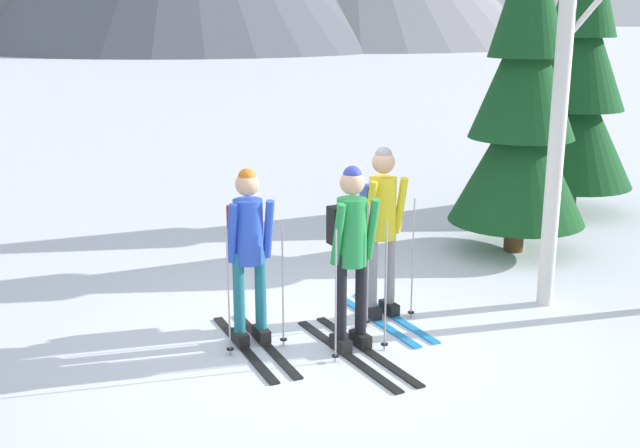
{
  "coord_description": "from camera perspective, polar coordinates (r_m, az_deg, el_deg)",
  "views": [
    {
      "loc": [
        -1.57,
        -6.89,
        3.09
      ],
      "look_at": [
        0.07,
        0.55,
        1.05
      ],
      "focal_mm": 43.74,
      "sensor_mm": 36.0,
      "label": 1
    }
  ],
  "objects": [
    {
      "name": "skier_in_green",
      "position": [
        7.22,
        2.28,
        -1.76
      ],
      "size": [
        0.81,
        1.81,
        1.78
      ],
      "color": "black",
      "rests_on": "ground"
    },
    {
      "name": "birch_tree_tall",
      "position": [
        8.5,
        17.41,
        11.38
      ],
      "size": [
        0.45,
        0.54,
        5.27
      ],
      "color": "silver",
      "rests_on": "ground"
    },
    {
      "name": "pine_tree_near",
      "position": [
        10.53,
        14.62,
        8.54
      ],
      "size": [
        1.8,
        1.8,
        4.36
      ],
      "color": "#51381E",
      "rests_on": "ground"
    },
    {
      "name": "skier_in_yellow",
      "position": [
        8.04,
        4.53,
        0.19
      ],
      "size": [
        0.7,
        1.58,
        1.82
      ],
      "color": "#1E84D1",
      "rests_on": "ground"
    },
    {
      "name": "ground_plane",
      "position": [
        7.72,
        0.37,
        -8.62
      ],
      "size": [
        400.0,
        400.0,
        0.0
      ],
      "primitive_type": "plane",
      "color": "white"
    },
    {
      "name": "pine_tree_mid",
      "position": [
        13.04,
        18.32,
        10.09
      ],
      "size": [
        1.94,
        1.94,
        4.69
      ],
      "color": "#51381E",
      "rests_on": "ground"
    },
    {
      "name": "skier_in_blue",
      "position": [
        7.39,
        -5.27,
        -1.67
      ],
      "size": [
        0.65,
        1.69,
        1.74
      ],
      "color": "black",
      "rests_on": "ground"
    }
  ]
}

